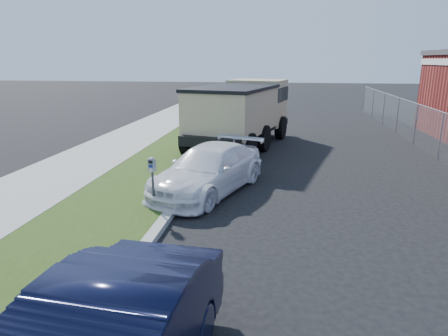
# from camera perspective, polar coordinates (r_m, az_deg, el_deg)

# --- Properties ---
(ground) EXTENTS (120.00, 120.00, 0.00)m
(ground) POSITION_cam_1_polar(r_m,az_deg,el_deg) (9.57, 7.53, -7.67)
(ground) COLOR black
(ground) RESTS_ON ground
(streetside) EXTENTS (6.12, 50.00, 0.15)m
(streetside) POSITION_cam_1_polar(r_m,az_deg,el_deg) (12.71, -18.26, -2.18)
(streetside) COLOR gray
(streetside) RESTS_ON ground
(chainlink_fence) EXTENTS (0.06, 30.06, 30.00)m
(chainlink_fence) POSITION_cam_1_polar(r_m,az_deg,el_deg) (17.09, 28.73, 5.15)
(chainlink_fence) COLOR slate
(chainlink_fence) RESTS_ON ground
(parking_meter) EXTENTS (0.20, 0.15, 1.31)m
(parking_meter) POSITION_cam_1_polar(r_m,az_deg,el_deg) (9.83, -10.22, -0.54)
(parking_meter) COLOR #3F4247
(parking_meter) RESTS_ON ground
(white_wagon) EXTENTS (3.26, 4.89, 1.32)m
(white_wagon) POSITION_cam_1_polar(r_m,az_deg,el_deg) (11.51, -2.05, -0.12)
(white_wagon) COLOR white
(white_wagon) RESTS_ON ground
(dump_truck) EXTENTS (4.21, 7.47, 2.77)m
(dump_truck) POSITION_cam_1_polar(r_m,az_deg,el_deg) (17.79, 2.67, 8.28)
(dump_truck) COLOR black
(dump_truck) RESTS_ON ground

